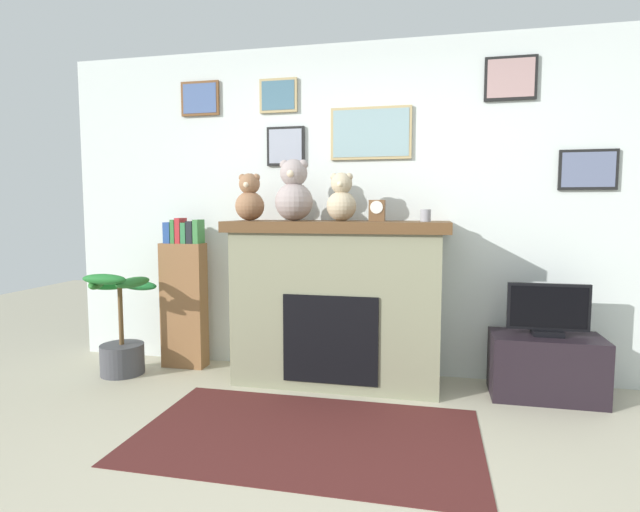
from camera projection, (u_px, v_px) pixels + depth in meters
name	position (u px, v px, depth m)	size (l,w,h in m)	color
ground_plane	(317.00, 511.00, 2.19)	(12.00, 12.00, 0.00)	#B6AE94
back_wall	(373.00, 210.00, 4.01)	(5.20, 0.15, 2.60)	silver
fireplace	(338.00, 301.00, 3.79)	(1.63, 0.63, 1.22)	gray
bookshelf	(184.00, 298.00, 4.16)	(0.36, 0.16, 1.24)	brown
potted_plant	(121.00, 333.00, 3.98)	(0.49, 0.54, 0.83)	#3F3F44
tv_stand	(546.00, 367.00, 3.49)	(0.74, 0.40, 0.44)	black
television	(548.00, 311.00, 3.45)	(0.54, 0.14, 0.36)	black
area_rug	(307.00, 435.00, 2.91)	(1.97, 1.17, 0.01)	#4A1E1C
candle_jar	(426.00, 215.00, 3.57)	(0.07, 0.07, 0.09)	gray
mantel_clock	(377.00, 211.00, 3.64)	(0.11, 0.09, 0.15)	brown
teddy_bear_brown	(250.00, 199.00, 3.85)	(0.22, 0.22, 0.36)	#8D6345
teddy_bear_cream	(294.00, 193.00, 3.77)	(0.29, 0.29, 0.46)	gray
teddy_bear_tan	(341.00, 199.00, 3.69)	(0.22, 0.22, 0.36)	tan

